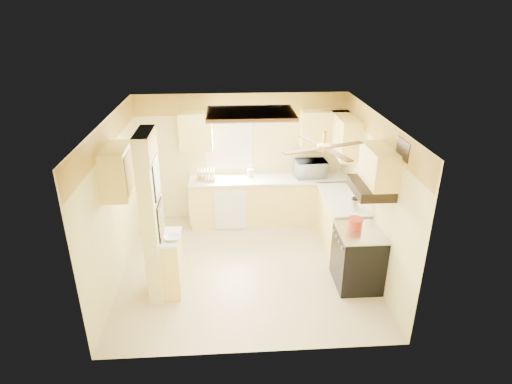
{
  "coord_description": "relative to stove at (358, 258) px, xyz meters",
  "views": [
    {
      "loc": [
        -0.25,
        -5.98,
        4.02
      ],
      "look_at": [
        0.17,
        0.35,
        1.2
      ],
      "focal_mm": 30.0,
      "sensor_mm": 36.0,
      "label": 1
    }
  ],
  "objects": [
    {
      "name": "ceiling_light_panel",
      "position": [
        -1.57,
        1.05,
        2.0
      ],
      "size": [
        1.35,
        0.95,
        0.06
      ],
      "color": "brown",
      "rests_on": "ceiling"
    },
    {
      "name": "countertop_back",
      "position": [
        -1.17,
        2.14,
        0.46
      ],
      "size": [
        3.04,
        0.64,
        0.04
      ],
      "primitive_type": "cube",
      "color": "white",
      "rests_on": "lower_cabinets_back"
    },
    {
      "name": "dishwasher_panel",
      "position": [
        -1.92,
        1.84,
        -0.03
      ],
      "size": [
        0.58,
        0.02,
        0.8
      ],
      "primitive_type": "cube",
      "color": "white",
      "rests_on": "lower_cabinets_back"
    },
    {
      "name": "wall_left",
      "position": [
        -3.67,
        0.55,
        0.79
      ],
      "size": [
        0.0,
        3.8,
        3.8
      ],
      "primitive_type": "plane",
      "rotation": [
        1.57,
        0.0,
        1.57
      ],
      "color": "#ECDF90",
      "rests_on": "floor"
    },
    {
      "name": "upper_cab_left_wall",
      "position": [
        -3.49,
        0.3,
        1.39
      ],
      "size": [
        0.35,
        0.75,
        0.7
      ],
      "primitive_type": "cube",
      "color": "#FFE47B",
      "rests_on": "wall_left"
    },
    {
      "name": "wallpaper_border",
      "position": [
        -1.67,
        2.43,
        1.84
      ],
      "size": [
        4.0,
        0.02,
        0.4
      ],
      "primitive_type": "cube",
      "color": "#FEDE4B",
      "rests_on": "wall_back"
    },
    {
      "name": "range_hood",
      "position": [
        0.07,
        0.0,
        1.16
      ],
      "size": [
        0.5,
        0.76,
        0.14
      ],
      "primitive_type": "cube",
      "color": "black",
      "rests_on": "upper_cab_over_stove"
    },
    {
      "name": "lower_cabinets_back",
      "position": [
        -1.17,
        2.15,
        -0.01
      ],
      "size": [
        3.0,
        0.6,
        0.9
      ],
      "primitive_type": "cube",
      "color": "#FFE47B",
      "rests_on": "floor"
    },
    {
      "name": "bowl",
      "position": [
        -2.75,
        -0.09,
        0.51
      ],
      "size": [
        0.25,
        0.25,
        0.06
      ],
      "primitive_type": "imported",
      "rotation": [
        0.0,
        0.0,
        0.11
      ],
      "color": "white",
      "rests_on": "ledge_top"
    },
    {
      "name": "upper_cab_over_stove",
      "position": [
        0.16,
        0.0,
        1.49
      ],
      "size": [
        0.35,
        0.76,
        0.52
      ],
      "primitive_type": "cube",
      "color": "#FFE47B",
      "rests_on": "wall_right"
    },
    {
      "name": "upper_cab_back_left",
      "position": [
        -2.52,
        2.27,
        1.39
      ],
      "size": [
        0.6,
        0.35,
        0.7
      ],
      "primitive_type": "cube",
      "color": "#FFE47B",
      "rests_on": "wall_back"
    },
    {
      "name": "upper_cab_back_right",
      "position": [
        -0.12,
        2.27,
        1.39
      ],
      "size": [
        0.9,
        0.35,
        0.7
      ],
      "primitive_type": "cube",
      "color": "#FFE47B",
      "rests_on": "wall_back"
    },
    {
      "name": "ledge_top",
      "position": [
        -2.8,
        0.0,
        0.46
      ],
      "size": [
        0.28,
        0.58,
        0.04
      ],
      "primitive_type": "cube",
      "color": "white",
      "rests_on": "partition_ledge"
    },
    {
      "name": "window",
      "position": [
        -1.92,
        2.44,
        1.09
      ],
      "size": [
        0.92,
        0.02,
        1.02
      ],
      "color": "white",
      "rests_on": "wall_back"
    },
    {
      "name": "dutch_oven",
      "position": [
        -0.05,
        0.12,
        0.53
      ],
      "size": [
        0.23,
        0.23,
        0.15
      ],
      "color": "#AD311D",
      "rests_on": "stove"
    },
    {
      "name": "lower_cabinets_right",
      "position": [
        0.03,
        1.15,
        -0.01
      ],
      "size": [
        0.6,
        1.4,
        0.9
      ],
      "primitive_type": "cube",
      "color": "#FFE47B",
      "rests_on": "floor"
    },
    {
      "name": "ceiling_fan",
      "position": [
        -0.67,
        -0.15,
        1.83
      ],
      "size": [
        1.15,
        1.15,
        0.26
      ],
      "color": "gold",
      "rests_on": "ceiling"
    },
    {
      "name": "wall_front",
      "position": [
        -1.67,
        -1.35,
        0.79
      ],
      "size": [
        4.0,
        0.0,
        4.0
      ],
      "primitive_type": "plane",
      "rotation": [
        -1.57,
        0.0,
        0.0
      ],
      "color": "#ECDF90",
      "rests_on": "floor"
    },
    {
      "name": "floor",
      "position": [
        -1.67,
        0.55,
        -0.46
      ],
      "size": [
        4.0,
        4.0,
        0.0
      ],
      "primitive_type": "plane",
      "color": "tan",
      "rests_on": "ground"
    },
    {
      "name": "utensil_crock",
      "position": [
        -1.52,
        2.23,
        0.56
      ],
      "size": [
        0.12,
        0.12,
        0.23
      ],
      "color": "white",
      "rests_on": "countertop_back"
    },
    {
      "name": "wall_right",
      "position": [
        0.33,
        0.55,
        0.79
      ],
      "size": [
        0.0,
        3.8,
        3.8
      ],
      "primitive_type": "plane",
      "rotation": [
        1.57,
        0.0,
        -1.57
      ],
      "color": "#ECDF90",
      "rests_on": "floor"
    },
    {
      "name": "ceiling",
      "position": [
        -1.67,
        0.55,
        2.04
      ],
      "size": [
        4.0,
        4.0,
        0.0
      ],
      "primitive_type": "plane",
      "rotation": [
        3.14,
        0.0,
        0.0
      ],
      "color": "white",
      "rests_on": "wall_back"
    },
    {
      "name": "dish_rack",
      "position": [
        -2.36,
        2.11,
        0.55
      ],
      "size": [
        0.36,
        0.28,
        0.2
      ],
      "color": "tan",
      "rests_on": "countertop_back"
    },
    {
      "name": "partition_column",
      "position": [
        -3.02,
        0.0,
        0.79
      ],
      "size": [
        0.2,
        0.7,
        2.5
      ],
      "primitive_type": "cube",
      "color": "#ECDF90",
      "rests_on": "floor"
    },
    {
      "name": "vent_grate",
      "position": [
        0.31,
        -0.35,
        1.84
      ],
      "size": [
        0.02,
        0.4,
        0.25
      ],
      "primitive_type": "cube",
      "color": "black",
      "rests_on": "wall_right"
    },
    {
      "name": "wall_back",
      "position": [
        -1.67,
        2.45,
        0.79
      ],
      "size": [
        4.0,
        0.0,
        4.0
      ],
      "primitive_type": "plane",
      "rotation": [
        1.57,
        0.0,
        0.0
      ],
      "color": "#ECDF90",
      "rests_on": "floor"
    },
    {
      "name": "poster_nashville",
      "position": [
        -2.91,
        0.0,
        0.74
      ],
      "size": [
        0.02,
        0.42,
        0.57
      ],
      "color": "black",
      "rests_on": "partition_column"
    },
    {
      "name": "microwave",
      "position": [
        -0.36,
        2.15,
        0.64
      ],
      "size": [
        0.6,
        0.42,
        0.32
      ],
      "primitive_type": "imported",
      "rotation": [
        0.0,
        0.0,
        3.19
      ],
      "color": "white",
      "rests_on": "countertop_back"
    },
    {
      "name": "countertop_right",
      "position": [
        0.02,
        1.15,
        0.46
      ],
      "size": [
        0.64,
        1.44,
        0.04
      ],
      "primitive_type": "cube",
      "color": "white",
      "rests_on": "lower_cabinets_right"
    },
    {
      "name": "upper_cab_right",
      "position": [
        0.16,
        1.8,
        1.39
      ],
      "size": [
        0.35,
        1.0,
        0.7
      ],
      "primitive_type": "cube",
      "color": "#FFE47B",
      "rests_on": "wall_right"
    },
    {
      "name": "poster_menu",
      "position": [
        -2.91,
        0.0,
        1.39
      ],
      "size": [
        0.02,
        0.42,
        0.57
      ],
      "color": "black",
      "rests_on": "partition_column"
    },
    {
      "name": "kettle",
      "position": [
        0.08,
        0.67,
        0.58
      ],
      "size": [
        0.14,
        0.14,
        0.22
      ],
      "color": "silver",
      "rests_on": "countertop_right"
    },
    {
      "name": "partition_ledge",
      "position": [
        -2.8,
        0.0,
        -0.01
      ],
      "size": [
        0.25,
        0.55,
        0.9
      ],
      "primitive_type": "cube",
      "color": "#FFE47B",
      "rests_on": "floor"
    },
    {
      "name": "stove",
      "position": [
        0.0,
        0.0,
        0.0
      ],
      "size": [
        0.68,
        0.77,
        0.92
      ],
      "color": "black",
      "rests_on": "floor"
    }
  ]
}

